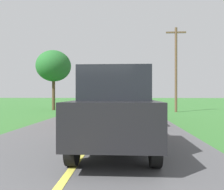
% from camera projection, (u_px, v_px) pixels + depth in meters
% --- Properties ---
extents(banana_truck_near, '(2.38, 5.82, 2.80)m').
position_uv_depth(banana_truck_near, '(113.00, 94.00, 12.08)').
color(banana_truck_near, '#2D2D30').
rests_on(banana_truck_near, road_surface).
extents(banana_truck_far, '(2.38, 5.81, 2.80)m').
position_uv_depth(banana_truck_far, '(119.00, 94.00, 27.32)').
color(banana_truck_far, '#2D2D30').
rests_on(banana_truck_far, road_surface).
extents(utility_pole_roadside, '(1.61, 0.20, 6.90)m').
position_uv_depth(utility_pole_roadside, '(176.00, 67.00, 18.42)').
color(utility_pole_roadside, brown).
rests_on(utility_pole_roadside, ground).
extents(roadside_tree_near_left, '(3.19, 3.19, 5.51)m').
position_uv_depth(roadside_tree_near_left, '(54.00, 66.00, 20.86)').
color(roadside_tree_near_left, '#4C3823').
rests_on(roadside_tree_near_left, ground).
extents(following_car, '(1.74, 4.10, 1.92)m').
position_uv_depth(following_car, '(116.00, 109.00, 5.43)').
color(following_car, black).
rests_on(following_car, road_surface).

